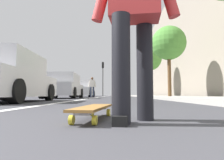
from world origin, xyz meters
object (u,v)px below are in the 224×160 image
at_px(parked_car_mid, 64,87).
at_px(parked_car_far, 83,90).
at_px(traffic_light, 103,73).
at_px(pedestrian_distant, 92,86).
at_px(parked_car_near, 9,79).
at_px(skateboard, 93,109).
at_px(street_tree_mid, 169,43).
at_px(street_tree_far, 149,59).
at_px(skater_person, 134,6).

bearing_deg(parked_car_mid, parked_car_far, -0.93).
height_order(traffic_light, pedestrian_distant, traffic_light).
relative_size(parked_car_far, pedestrian_distant, 2.58).
xyz_separation_m(parked_car_mid, parked_car_far, (6.28, -0.10, -0.01)).
height_order(parked_car_near, traffic_light, traffic_light).
height_order(parked_car_near, pedestrian_distant, pedestrian_distant).
bearing_deg(parked_car_mid, pedestrian_distant, -13.97).
relative_size(skateboard, traffic_light, 0.19).
bearing_deg(parked_car_near, street_tree_mid, -47.99).
relative_size(parked_car_near, street_tree_far, 0.85).
height_order(parked_car_near, parked_car_mid, parked_car_mid).
bearing_deg(parked_car_far, skateboard, -169.74).
bearing_deg(skateboard, street_tree_mid, -18.56).
xyz_separation_m(skater_person, pedestrian_distant, (14.91, 2.26, 0.04)).
height_order(skateboard, street_tree_far, street_tree_far).
bearing_deg(parked_car_near, parked_car_mid, 0.33).
relative_size(parked_car_far, street_tree_mid, 1.03).
height_order(parked_car_near, parked_car_far, same).
relative_size(traffic_light, street_tree_mid, 1.08).
height_order(parked_car_near, street_tree_mid, street_tree_mid).
height_order(street_tree_mid, pedestrian_distant, street_tree_mid).
xyz_separation_m(skater_person, parked_car_near, (4.20, 3.38, -0.25)).
bearing_deg(parked_car_far, street_tree_far, -87.55).
relative_size(skater_person, parked_car_near, 0.40).
height_order(parked_car_mid, parked_car_far, parked_car_mid).
xyz_separation_m(skateboard, parked_car_far, (16.40, 2.97, 0.60)).
xyz_separation_m(parked_car_mid, street_tree_far, (6.54, -6.34, 2.90)).
height_order(skater_person, parked_car_mid, skater_person).
bearing_deg(pedestrian_distant, parked_car_mid, 166.03).
distance_m(street_tree_mid, pedestrian_distant, 7.57).
bearing_deg(skater_person, parked_car_near, 38.81).
distance_m(parked_car_mid, traffic_light, 14.65).
xyz_separation_m(skateboard, street_tree_mid, (9.73, -3.27, 3.15)).
xyz_separation_m(skater_person, parked_car_mid, (10.27, 3.42, -0.23)).
bearing_deg(street_tree_mid, skateboard, 161.44).
bearing_deg(skater_person, street_tree_mid, -16.48).
bearing_deg(parked_car_near, traffic_light, -3.68).
bearing_deg(skateboard, skater_person, -113.26).
height_order(skateboard, parked_car_far, parked_car_far).
xyz_separation_m(skater_person, parked_car_far, (16.55, 3.31, -0.25)).
relative_size(skater_person, street_tree_far, 0.34).
bearing_deg(parked_car_far, skater_person, -168.68).
bearing_deg(skateboard, street_tree_far, -11.10).
bearing_deg(parked_car_far, parked_car_near, 179.69).
height_order(parked_car_far, pedestrian_distant, pedestrian_distant).
distance_m(skater_person, traffic_light, 24.84).
height_order(skateboard, traffic_light, traffic_light).
height_order(skateboard, parked_car_mid, parked_car_mid).
bearing_deg(street_tree_far, skateboard, 168.90).
distance_m(parked_car_near, traffic_light, 20.64).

